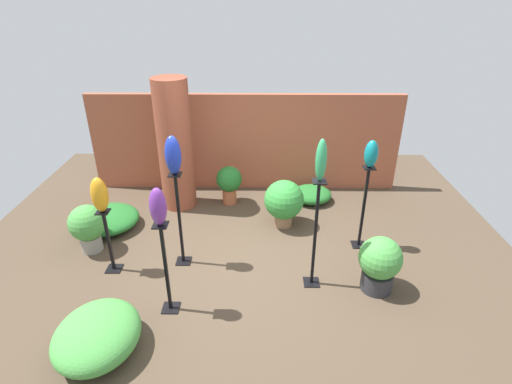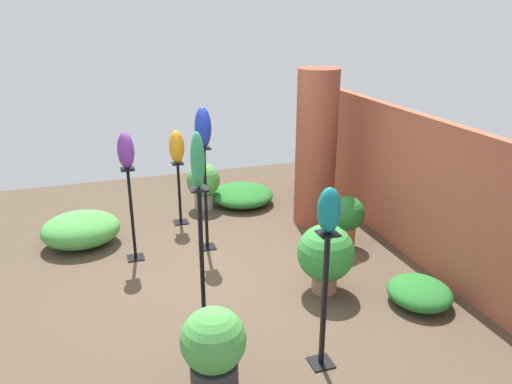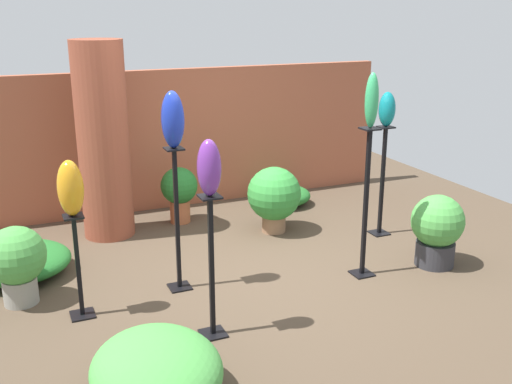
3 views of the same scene
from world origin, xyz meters
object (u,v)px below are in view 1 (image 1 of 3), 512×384
Objects in this scene: art_vase_teal at (371,154)px; art_vase_violet at (158,207)px; pedestal_jade at (315,239)px; pedestal_cobalt at (180,224)px; art_vase_amber at (100,195)px; pedestal_teal at (363,211)px; potted_plant_front_left at (88,225)px; art_vase_jade at (321,160)px; potted_plant_near_pillar at (284,201)px; potted_plant_walkway_edge at (380,263)px; art_vase_cobalt at (173,155)px; brick_pillar at (175,146)px; potted_plant_front_right at (229,182)px; pedestal_violet at (166,272)px; pedestal_amber at (109,244)px.

art_vase_violet is at bearing -151.96° from art_vase_teal.
pedestal_jade is 1.09× the size of pedestal_cobalt.
pedestal_teal is at bearing 9.99° from art_vase_amber.
art_vase_amber is 0.97m from potted_plant_front_left.
art_vase_jade reaches higher than potted_plant_near_pillar.
potted_plant_front_left is at bearing 168.80° from pedestal_cobalt.
pedestal_teal is 1.18m from pedestal_jade.
potted_plant_walkway_edge is at bearing -54.05° from potted_plant_near_pillar.
art_vase_cobalt is 0.67× the size of potted_plant_walkway_edge.
art_vase_amber is (-0.57, -1.84, 0.04)m from brick_pillar.
potted_plant_front_left is 1.04× the size of potted_plant_front_right.
pedestal_cobalt is at bearing -170.43° from art_vase_teal.
art_vase_cobalt is at bearing 165.95° from pedestal_jade.
pedestal_violet is at bearing -164.34° from art_vase_jade.
brick_pillar is 1.86m from potted_plant_front_left.
brick_pillar is 1.50× the size of pedestal_jade.
pedestal_violet is (0.92, -0.74, 0.13)m from pedestal_amber.
potted_plant_front_left is at bearing -177.74° from pedestal_teal.
art_vase_jade reaches higher than potted_plant_front_left.
potted_plant_front_left is (-3.11, 0.71, -0.27)m from pedestal_jade.
potted_plant_front_right is (-0.91, 0.75, -0.03)m from potted_plant_near_pillar.
brick_pillar is 2.84× the size of potted_plant_near_pillar.
pedestal_jade is 1.89× the size of potted_plant_near_pillar.
art_vase_jade is (1.73, 0.48, 1.18)m from pedestal_violet.
art_vase_cobalt is at bearing 11.15° from pedestal_amber.
art_vase_jade is at bearing 0.00° from pedestal_jade.
art_vase_cobalt reaches higher than pedestal_cobalt.
potted_plant_walkway_edge is at bearing -37.33° from brick_pillar.
pedestal_cobalt is at bearing -106.87° from potted_plant_front_right.
art_vase_cobalt reaches higher than potted_plant_walkway_edge.
pedestal_amber is 2.39× the size of art_vase_teal.
art_vase_teal is 0.76× the size of art_vase_jade.
art_vase_jade is (2.65, -0.25, 0.58)m from art_vase_amber.
art_vase_jade is at bearing 173.04° from potted_plant_walkway_edge.
art_vase_teal is (3.44, 0.61, 1.04)m from pedestal_amber.
art_vase_violet reaches higher than pedestal_teal.
pedestal_cobalt is 1.88× the size of potted_plant_front_left.
potted_plant_walkway_edge is at bearing -48.35° from potted_plant_front_right.
pedestal_amber is 0.73m from art_vase_amber.
art_vase_jade reaches higher than pedestal_violet.
art_vase_amber is (0.00, 0.00, 0.73)m from pedestal_amber.
art_vase_jade is at bearing -12.80° from potted_plant_front_left.
art_vase_teal reaches higher than pedestal_violet.
pedestal_cobalt is 2.10m from art_vase_jade.
art_vase_amber is 1.21m from art_vase_violet.
art_vase_violet is at bearing -164.34° from pedestal_jade.
pedestal_cobalt is 1.07m from art_vase_amber.
pedestal_cobalt is 0.98m from art_vase_cobalt.
potted_plant_walkway_edge is (1.10, -1.51, -0.04)m from potted_plant_near_pillar.
brick_pillar reaches higher than potted_plant_walkway_edge.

